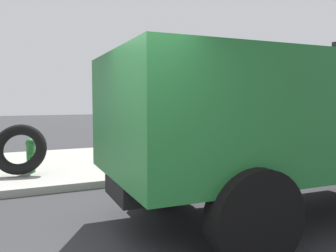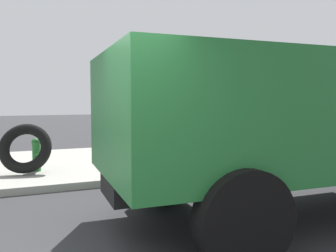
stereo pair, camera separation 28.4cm
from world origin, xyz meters
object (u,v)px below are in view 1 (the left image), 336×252
Objects in this scene: fire_hydrant at (31,154)px; loose_tire at (20,149)px; stop_sign at (147,110)px; dump_truck_green at (333,111)px.

loose_tire is at bearing -138.34° from fire_hydrant.
stop_sign is (2.38, -1.14, 1.01)m from fire_hydrant.
fire_hydrant is 6.30m from dump_truck_green.
loose_tire is 0.16× the size of dump_truck_green.
fire_hydrant is 0.11× the size of dump_truck_green.
stop_sign is at bearing -19.64° from loose_tire.
stop_sign is at bearing 121.73° from dump_truck_green.
loose_tire reaches higher than fire_hydrant.
loose_tire is (-0.24, -0.21, 0.16)m from fire_hydrant.
stop_sign reaches higher than fire_hydrant.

